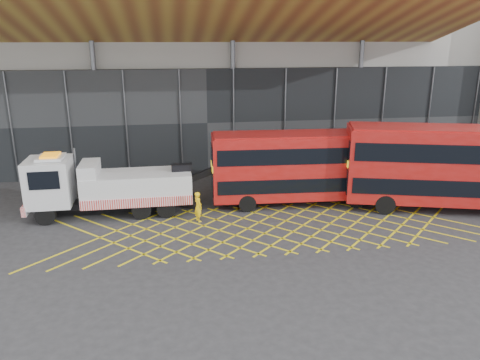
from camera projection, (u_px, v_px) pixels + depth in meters
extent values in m
plane|color=#29282B|center=(190.00, 232.00, 25.63)|extent=(120.00, 120.00, 0.00)
cube|color=yellow|center=(100.00, 238.00, 24.93)|extent=(7.16, 7.16, 0.01)
cube|color=yellow|center=(100.00, 238.00, 24.93)|extent=(7.16, 7.16, 0.01)
cube|color=yellow|center=(131.00, 236.00, 25.16)|extent=(7.16, 7.16, 0.01)
cube|color=yellow|center=(131.00, 236.00, 25.16)|extent=(7.16, 7.16, 0.01)
cube|color=yellow|center=(161.00, 234.00, 25.39)|extent=(7.16, 7.16, 0.01)
cube|color=yellow|center=(161.00, 234.00, 25.39)|extent=(7.16, 7.16, 0.01)
cube|color=yellow|center=(190.00, 232.00, 25.63)|extent=(7.16, 7.16, 0.01)
cube|color=yellow|center=(190.00, 232.00, 25.63)|extent=(7.16, 7.16, 0.01)
cube|color=yellow|center=(219.00, 230.00, 25.86)|extent=(7.16, 7.16, 0.01)
cube|color=yellow|center=(219.00, 230.00, 25.86)|extent=(7.16, 7.16, 0.01)
cube|color=yellow|center=(248.00, 229.00, 26.09)|extent=(7.16, 7.16, 0.01)
cube|color=yellow|center=(248.00, 229.00, 26.09)|extent=(7.16, 7.16, 0.01)
cube|color=yellow|center=(276.00, 227.00, 26.32)|extent=(7.16, 7.16, 0.01)
cube|color=yellow|center=(276.00, 227.00, 26.32)|extent=(7.16, 7.16, 0.01)
cube|color=yellow|center=(303.00, 225.00, 26.56)|extent=(7.16, 7.16, 0.01)
cube|color=yellow|center=(303.00, 225.00, 26.56)|extent=(7.16, 7.16, 0.01)
cube|color=yellow|center=(330.00, 224.00, 26.79)|extent=(7.16, 7.16, 0.01)
cube|color=yellow|center=(330.00, 224.00, 26.79)|extent=(7.16, 7.16, 0.01)
cube|color=yellow|center=(357.00, 222.00, 27.02)|extent=(7.16, 7.16, 0.01)
cube|color=yellow|center=(357.00, 222.00, 27.02)|extent=(7.16, 7.16, 0.01)
cube|color=yellow|center=(383.00, 220.00, 27.25)|extent=(7.16, 7.16, 0.01)
cube|color=yellow|center=(383.00, 220.00, 27.25)|extent=(7.16, 7.16, 0.01)
cube|color=yellow|center=(408.00, 219.00, 27.49)|extent=(7.16, 7.16, 0.01)
cube|color=yellow|center=(408.00, 219.00, 27.49)|extent=(7.16, 7.16, 0.01)
cube|color=yellow|center=(434.00, 217.00, 27.72)|extent=(7.16, 7.16, 0.01)
cube|color=yellow|center=(434.00, 217.00, 27.72)|extent=(7.16, 7.16, 0.01)
cube|color=gray|center=(199.00, 52.00, 41.23)|extent=(55.00, 14.00, 18.00)
cube|color=black|center=(207.00, 122.00, 35.80)|extent=(55.00, 0.80, 8.00)
cube|color=#99572C|center=(178.00, 16.00, 29.81)|extent=(40.00, 11.93, 4.07)
cylinder|color=#595B60|center=(98.00, 112.00, 34.16)|extent=(0.36, 0.36, 10.00)
cylinder|color=#595B60|center=(233.00, 109.00, 35.61)|extent=(0.36, 0.36, 10.00)
cylinder|color=#595B60|center=(358.00, 106.00, 37.06)|extent=(0.36, 0.36, 10.00)
cube|color=black|center=(114.00, 203.00, 28.07)|extent=(9.80, 1.15, 0.36)
cube|color=silver|center=(50.00, 182.00, 27.08)|extent=(2.50, 2.61, 2.68)
cube|color=black|center=(26.00, 175.00, 26.75)|extent=(0.08, 2.27, 1.13)
cube|color=red|center=(29.00, 205.00, 27.27)|extent=(0.29, 2.68, 0.57)
cube|color=orange|center=(50.00, 155.00, 26.65)|extent=(0.94, 1.25, 0.12)
cube|color=silver|center=(137.00, 186.00, 28.00)|extent=(6.42, 2.65, 1.65)
cube|color=red|center=(137.00, 203.00, 26.94)|extent=(6.39, 0.14, 0.57)
cube|color=silver|center=(89.00, 169.00, 27.24)|extent=(1.06, 2.49, 0.72)
cube|color=black|center=(182.00, 168.00, 28.14)|extent=(1.24, 0.53, 0.52)
cube|color=black|center=(199.00, 176.00, 28.45)|extent=(2.26, 0.39, 1.11)
cylinder|color=black|center=(45.00, 215.00, 26.51)|extent=(1.14, 0.37, 1.13)
cylinder|color=black|center=(53.00, 202.00, 28.55)|extent=(1.14, 0.37, 1.13)
cylinder|color=black|center=(166.00, 208.00, 27.58)|extent=(1.14, 0.37, 1.13)
cylinder|color=black|center=(166.00, 196.00, 29.62)|extent=(1.14, 0.37, 1.13)
cylinder|color=#595B60|center=(76.00, 167.00, 28.09)|extent=(0.14, 0.14, 2.27)
cube|color=#9E0F0C|center=(302.00, 165.00, 29.36)|extent=(11.36, 3.18, 3.97)
cube|color=black|center=(301.00, 180.00, 29.63)|extent=(10.92, 3.22, 0.87)
cube|color=black|center=(302.00, 151.00, 29.09)|extent=(10.92, 3.22, 0.97)
cube|color=black|center=(212.00, 182.00, 29.07)|extent=(0.18, 2.29, 1.33)
cube|color=black|center=(212.00, 154.00, 28.55)|extent=(0.18, 2.29, 0.97)
cube|color=yellow|center=(212.00, 166.00, 28.79)|extent=(0.15, 1.83, 0.36)
cube|color=#9E0F0C|center=(303.00, 134.00, 28.77)|extent=(11.13, 2.96, 0.12)
cylinder|color=black|center=(247.00, 203.00, 28.50)|extent=(1.08, 0.36, 1.06)
cylinder|color=black|center=(243.00, 191.00, 30.69)|extent=(1.08, 0.36, 1.06)
cylinder|color=black|center=(356.00, 200.00, 29.16)|extent=(1.08, 0.36, 1.06)
cylinder|color=black|center=(345.00, 188.00, 31.36)|extent=(1.08, 0.36, 1.06)
cube|color=#9E0F0C|center=(453.00, 165.00, 28.23)|extent=(12.93, 6.22, 4.45)
cube|color=black|center=(451.00, 182.00, 28.53)|extent=(12.47, 6.14, 0.97)
cube|color=black|center=(455.00, 149.00, 27.93)|extent=(12.47, 6.14, 1.09)
cube|color=black|center=(345.00, 177.00, 29.24)|extent=(0.75, 2.49, 1.49)
cube|color=black|center=(347.00, 146.00, 28.65)|extent=(0.75, 2.49, 1.09)
cube|color=yellow|center=(346.00, 161.00, 28.93)|extent=(0.61, 1.99, 0.40)
cube|color=#9E0F0C|center=(458.00, 128.00, 27.56)|extent=(12.63, 5.93, 0.14)
cylinder|color=black|center=(385.00, 205.00, 28.10)|extent=(1.24, 0.65, 1.19)
cylinder|color=black|center=(378.00, 191.00, 30.59)|extent=(1.24, 0.65, 1.19)
imported|color=yellow|center=(198.00, 207.00, 26.91)|extent=(0.64, 0.76, 1.78)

